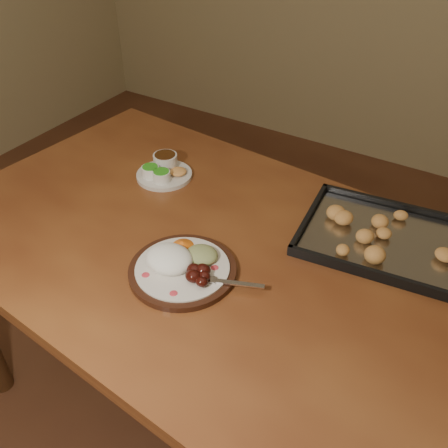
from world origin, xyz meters
The scene contains 5 objects.
ground centered at (0.00, 0.00, 0.00)m, with size 4.00×4.00×0.00m, color brown.
dining_table centered at (0.09, 0.02, 0.65)m, with size 1.58×1.04×0.75m.
dinner_plate centered at (0.08, -0.10, 0.77)m, with size 0.32×0.25×0.06m.
condiment_saucer centered at (-0.21, 0.21, 0.77)m, with size 0.17×0.17×0.06m.
baking_tray centered at (0.46, 0.26, 0.76)m, with size 0.45×0.36×0.04m.
Camera 1 is at (0.62, -0.79, 1.56)m, focal length 40.00 mm.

